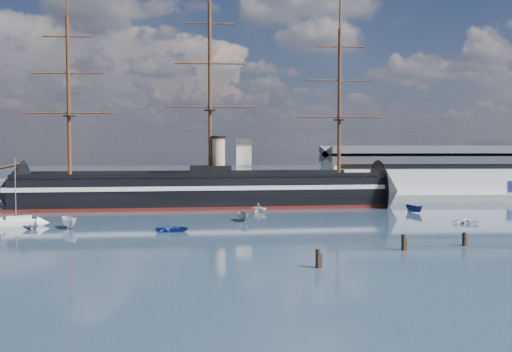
{
  "coord_description": "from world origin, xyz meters",
  "views": [
    {
      "loc": [
        -2.7,
        -80.46,
        15.4
      ],
      "look_at": [
        4.1,
        35.0,
        9.0
      ],
      "focal_mm": 40.0,
      "sensor_mm": 36.0,
      "label": 1
    }
  ],
  "objects": [
    {
      "name": "motorboat_e",
      "position": [
        44.79,
        27.47,
        0.0
      ],
      "size": [
        2.61,
        3.23,
        1.42
      ],
      "primitive_type": "imported",
      "rotation": [
        0.0,
        0.0,
        1.03
      ],
      "color": "white",
      "rests_on": "ground"
    },
    {
      "name": "piling_far_right",
      "position": [
        34.06,
        3.57,
        0.0
      ],
      "size": [
        0.64,
        0.64,
        2.71
      ],
      "primitive_type": "cylinder",
      "color": "black",
      "rests_on": "ground"
    },
    {
      "name": "motorboat_g",
      "position": [
        -37.42,
        24.15,
        0.0
      ],
      "size": [
        3.33,
        4.89,
        1.65
      ],
      "primitive_type": "imported",
      "rotation": [
        0.0,
        0.0,
        1.91
      ],
      "color": "slate",
      "rests_on": "ground"
    },
    {
      "name": "quay",
      "position": [
        10.0,
        76.0,
        0.0
      ],
      "size": [
        180.0,
        18.0,
        2.0
      ],
      "primitive_type": "cube",
      "color": "slate",
      "rests_on": "ground"
    },
    {
      "name": "sailboat",
      "position": [
        -41.25,
        29.24,
        0.83
      ],
      "size": [
        8.44,
        3.85,
        13.02
      ],
      "rotation": [
        0.0,
        0.0,
        0.19
      ],
      "color": "white",
      "rests_on": "ground"
    },
    {
      "name": "piling_near_right",
      "position": [
        23.59,
        0.32,
        0.0
      ],
      "size": [
        0.64,
        0.64,
        3.07
      ],
      "primitive_type": "cylinder",
      "color": "black",
      "rests_on": "ground"
    },
    {
      "name": "warehouse",
      "position": [
        58.0,
        80.0,
        7.98
      ],
      "size": [
        63.0,
        21.0,
        11.6
      ],
      "color": "#B7BABC",
      "rests_on": "ground"
    },
    {
      "name": "warship",
      "position": [
        -9.44,
        60.0,
        4.04
      ],
      "size": [
        113.38,
        22.11,
        53.94
      ],
      "rotation": [
        0.0,
        0.0,
        0.07
      ],
      "color": "black",
      "rests_on": "ground"
    },
    {
      "name": "ground",
      "position": [
        0.0,
        40.0,
        0.0
      ],
      "size": [
        600.0,
        600.0,
        0.0
      ],
      "primitive_type": "plane",
      "color": "#1D2839",
      "rests_on": "ground"
    },
    {
      "name": "motorboat_d",
      "position": [
        5.55,
        47.59,
        0.0
      ],
      "size": [
        6.72,
        6.68,
        2.42
      ],
      "primitive_type": "imported",
      "rotation": [
        0.0,
        0.0,
        0.78
      ],
      "color": "silver",
      "rests_on": "ground"
    },
    {
      "name": "motorboat_c",
      "position": [
        1.42,
        33.76,
        0.0
      ],
      "size": [
        6.18,
        3.32,
        2.34
      ],
      "primitive_type": "imported",
      "rotation": [
        0.0,
        0.0,
        0.21
      ],
      "color": "slate",
      "rests_on": "ground"
    },
    {
      "name": "motorboat_b",
      "position": [
        -11.58,
        20.33,
        0.0
      ],
      "size": [
        1.79,
        3.75,
        1.69
      ],
      "primitive_type": "imported",
      "rotation": [
        0.0,
        0.0,
        1.47
      ],
      "color": "navy",
      "rests_on": "ground"
    },
    {
      "name": "piling_near_mid",
      "position": [
        9.17,
        -10.64,
        0.0
      ],
      "size": [
        0.64,
        0.64,
        3.06
      ],
      "primitive_type": "cylinder",
      "color": "black",
      "rests_on": "ground"
    },
    {
      "name": "motorboat_a",
      "position": [
        -30.84,
        25.37,
        0.0
      ],
      "size": [
        7.16,
        5.31,
        2.71
      ],
      "primitive_type": "imported",
      "rotation": [
        0.0,
        0.0,
        0.48
      ],
      "color": "silver",
      "rests_on": "ground"
    },
    {
      "name": "quay_tower",
      "position": [
        3.0,
        73.0,
        9.75
      ],
      "size": [
        5.0,
        5.0,
        15.0
      ],
      "color": "silver",
      "rests_on": "ground"
    },
    {
      "name": "motorboat_f",
      "position": [
        40.6,
        45.35,
        0.0
      ],
      "size": [
        5.99,
        4.41,
        2.26
      ],
      "primitive_type": "imported",
      "rotation": [
        0.0,
        0.0,
        0.47
      ],
      "color": "navy",
      "rests_on": "ground"
    }
  ]
}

